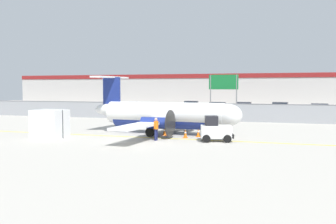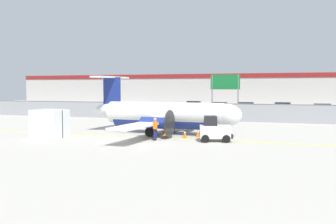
% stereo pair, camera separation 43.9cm
% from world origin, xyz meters
% --- Properties ---
extents(ground_plane, '(140.00, 140.00, 0.01)m').
position_xyz_m(ground_plane, '(0.00, 2.00, 0.00)').
color(ground_plane, '#ADA89E').
extents(perimeter_fence, '(98.00, 0.10, 2.10)m').
position_xyz_m(perimeter_fence, '(0.00, 18.00, 1.12)').
color(perimeter_fence, gray).
rests_on(perimeter_fence, ground).
extents(parking_lot_strip, '(98.00, 17.00, 0.12)m').
position_xyz_m(parking_lot_strip, '(0.00, 29.50, 0.06)').
color(parking_lot_strip, '#38383A').
rests_on(parking_lot_strip, ground).
extents(background_building, '(91.00, 8.10, 6.50)m').
position_xyz_m(background_building, '(0.00, 47.99, 3.26)').
color(background_building, '#BCB7B2').
rests_on(background_building, ground).
extents(commuter_airplane, '(13.53, 16.08, 4.92)m').
position_xyz_m(commuter_airplane, '(0.77, 4.61, 1.60)').
color(commuter_airplane, white).
rests_on(commuter_airplane, ground).
extents(baggage_tug, '(2.55, 1.91, 1.88)m').
position_xyz_m(baggage_tug, '(5.47, 1.51, 0.86)').
color(baggage_tug, silver).
rests_on(baggage_tug, ground).
extents(ground_crew_worker, '(0.39, 0.55, 1.70)m').
position_xyz_m(ground_crew_worker, '(1.17, 0.70, 0.95)').
color(ground_crew_worker, '#191E4C').
rests_on(ground_crew_worker, ground).
extents(cargo_container, '(2.47, 2.09, 2.20)m').
position_xyz_m(cargo_container, '(-7.26, -0.41, 1.10)').
color(cargo_container, silver).
rests_on(cargo_container, ground).
extents(traffic_cone_near_left, '(0.36, 0.36, 0.64)m').
position_xyz_m(traffic_cone_near_left, '(3.69, 3.66, 0.31)').
color(traffic_cone_near_left, orange).
rests_on(traffic_cone_near_left, ground).
extents(traffic_cone_near_right, '(0.36, 0.36, 0.64)m').
position_xyz_m(traffic_cone_near_right, '(2.88, 2.72, 0.31)').
color(traffic_cone_near_right, orange).
rests_on(traffic_cone_near_right, ground).
extents(traffic_cone_far_left, '(0.36, 0.36, 0.64)m').
position_xyz_m(traffic_cone_far_left, '(0.86, 3.62, 0.31)').
color(traffic_cone_far_left, orange).
rests_on(traffic_cone_far_left, ground).
extents(parked_car_0, '(4.32, 2.25, 1.58)m').
position_xyz_m(parked_car_0, '(-15.65, 24.43, 0.89)').
color(parked_car_0, navy).
rests_on(parked_car_0, parking_lot_strip).
extents(parked_car_1, '(4.36, 2.35, 1.58)m').
position_xyz_m(parked_car_1, '(-9.41, 24.91, 0.89)').
color(parked_car_1, navy).
rests_on(parked_car_1, parking_lot_strip).
extents(parked_car_2, '(4.36, 2.35, 1.58)m').
position_xyz_m(parked_car_2, '(-4.81, 34.94, 0.89)').
color(parked_car_2, red).
rests_on(parked_car_2, parking_lot_strip).
extents(parked_car_3, '(4.26, 2.13, 1.58)m').
position_xyz_m(parked_car_3, '(0.42, 31.50, 0.89)').
color(parked_car_3, red).
rests_on(parked_car_3, parking_lot_strip).
extents(parked_car_4, '(4.25, 2.10, 1.58)m').
position_xyz_m(parked_car_4, '(4.27, 32.87, 0.89)').
color(parked_car_4, red).
rests_on(parked_car_4, parking_lot_strip).
extents(parked_car_5, '(4.35, 2.34, 1.58)m').
position_xyz_m(parked_car_5, '(9.60, 34.20, 0.89)').
color(parked_car_5, silver).
rests_on(parked_car_5, parking_lot_strip).
extents(parked_car_6, '(4.25, 2.10, 1.58)m').
position_xyz_m(parked_car_6, '(14.68, 30.87, 0.89)').
color(parked_car_6, '#19662D').
rests_on(parked_car_6, parking_lot_strip).
extents(highway_sign, '(3.60, 0.14, 5.50)m').
position_xyz_m(highway_sign, '(2.98, 20.44, 4.14)').
color(highway_sign, slate).
rests_on(highway_sign, ground).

